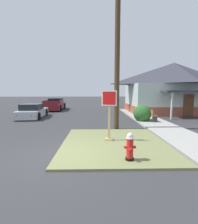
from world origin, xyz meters
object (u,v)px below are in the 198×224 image
(stop_sign, at_px, (109,117))
(manhole_cover, at_px, (85,136))
(fire_hydrant, at_px, (130,147))
(street_bench, at_px, (150,114))
(utility_pole, at_px, (117,41))
(parked_sedan_silver, at_px, (32,112))
(pickup_truck_maroon, at_px, (55,105))

(stop_sign, relative_size, manhole_cover, 3.23)
(fire_hydrant, bearing_deg, manhole_cover, 116.87)
(stop_sign, bearing_deg, fire_hydrant, -77.52)
(stop_sign, xyz_separation_m, street_bench, (3.54, 4.95, -0.57))
(street_bench, height_order, utility_pole, utility_pole)
(manhole_cover, distance_m, parked_sedan_silver, 8.08)
(parked_sedan_silver, xyz_separation_m, pickup_truck_maroon, (0.43, 6.53, 0.08))
(fire_hydrant, distance_m, stop_sign, 2.35)
(stop_sign, height_order, utility_pole, utility_pole)
(fire_hydrant, bearing_deg, parked_sedan_silver, 125.12)
(stop_sign, xyz_separation_m, parked_sedan_silver, (-6.21, 7.32, -0.62))
(stop_sign, height_order, pickup_truck_maroon, stop_sign)
(utility_pole, bearing_deg, manhole_cover, -140.01)
(street_bench, distance_m, utility_pole, 5.91)
(parked_sedan_silver, distance_m, utility_pole, 9.56)
(street_bench, bearing_deg, fire_hydrant, -113.07)
(parked_sedan_silver, bearing_deg, stop_sign, -49.68)
(stop_sign, distance_m, utility_pole, 4.81)
(stop_sign, relative_size, pickup_truck_maroon, 0.41)
(fire_hydrant, distance_m, parked_sedan_silver, 11.65)
(utility_pole, bearing_deg, parked_sedan_silver, 145.34)
(stop_sign, xyz_separation_m, utility_pole, (0.66, 2.57, 4.01))
(parked_sedan_silver, distance_m, street_bench, 10.04)
(pickup_truck_maroon, bearing_deg, street_bench, -43.69)
(fire_hydrant, relative_size, stop_sign, 0.40)
(pickup_truck_maroon, height_order, street_bench, pickup_truck_maroon)
(utility_pole, bearing_deg, street_bench, 39.65)
(stop_sign, height_order, street_bench, stop_sign)
(manhole_cover, xyz_separation_m, pickup_truck_maroon, (-4.63, 12.81, 0.61))
(pickup_truck_maroon, distance_m, street_bench, 12.89)
(pickup_truck_maroon, bearing_deg, stop_sign, -67.34)
(fire_hydrant, relative_size, street_bench, 0.56)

